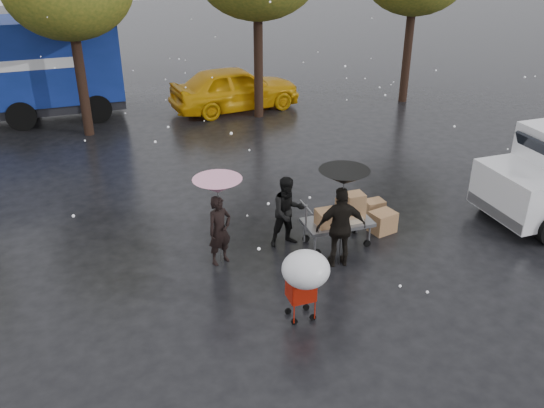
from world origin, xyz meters
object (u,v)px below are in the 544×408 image
object	(u,v)px
shopping_cart	(305,273)
vendor_cart	(341,215)
person_black	(341,227)
yellow_taxi	(235,88)
person_pink	(220,230)
blue_truck	(5,72)

from	to	relation	value
shopping_cart	vendor_cart	bearing A→B (deg)	52.16
person_black	yellow_taxi	size ratio (longest dim) A/B	0.37
person_black	shopping_cart	size ratio (longest dim) A/B	1.21
person_black	yellow_taxi	distance (m)	11.24
person_black	vendor_cart	distance (m)	0.87
vendor_cart	person_black	bearing A→B (deg)	-116.21
person_black	vendor_cart	xyz separation A→B (m)	(0.38, 0.77, -0.16)
person_pink	person_black	world-z (taller)	person_black
person_black	shopping_cart	bearing A→B (deg)	58.00
person_pink	vendor_cart	distance (m)	2.70
yellow_taxi	person_black	bearing A→B (deg)	168.53
person_pink	blue_truck	world-z (taller)	blue_truck
person_pink	blue_truck	size ratio (longest dim) A/B	0.18
person_pink	shopping_cart	world-z (taller)	person_pink
vendor_cart	shopping_cart	xyz separation A→B (m)	(-1.81, -2.33, 0.34)
vendor_cart	yellow_taxi	distance (m)	10.45
vendor_cart	shopping_cart	size ratio (longest dim) A/B	1.04
shopping_cart	blue_truck	xyz separation A→B (m)	(-5.49, 14.05, 0.69)
person_pink	shopping_cart	distance (m)	2.64
blue_truck	person_black	bearing A→B (deg)	-61.00
person_black	yellow_taxi	world-z (taller)	person_black
shopping_cart	yellow_taxi	size ratio (longest dim) A/B	0.30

